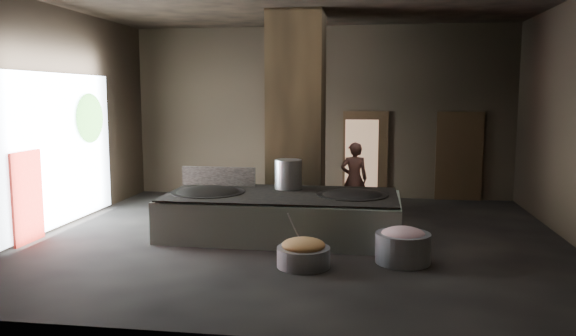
% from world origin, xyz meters
% --- Properties ---
extents(floor, '(10.00, 9.00, 0.10)m').
position_xyz_m(floor, '(0.00, 0.00, -0.05)').
color(floor, black).
rests_on(floor, ground).
extents(back_wall, '(10.00, 0.10, 4.50)m').
position_xyz_m(back_wall, '(0.00, 4.55, 2.25)').
color(back_wall, black).
rests_on(back_wall, ground).
extents(front_wall, '(10.00, 0.10, 4.50)m').
position_xyz_m(front_wall, '(0.00, -4.55, 2.25)').
color(front_wall, black).
rests_on(front_wall, ground).
extents(left_wall, '(0.10, 9.00, 4.50)m').
position_xyz_m(left_wall, '(-5.05, 0.00, 2.25)').
color(left_wall, black).
rests_on(left_wall, ground).
extents(pillar, '(1.20, 1.20, 4.50)m').
position_xyz_m(pillar, '(-0.30, 1.90, 2.25)').
color(pillar, black).
rests_on(pillar, ground).
extents(hearth_platform, '(4.54, 2.25, 0.78)m').
position_xyz_m(hearth_platform, '(-0.34, 0.07, 0.39)').
color(hearth_platform, beige).
rests_on(hearth_platform, ground).
extents(platform_cap, '(4.39, 2.11, 0.03)m').
position_xyz_m(platform_cap, '(-0.34, 0.07, 0.82)').
color(platform_cap, black).
rests_on(platform_cap, hearth_platform).
extents(wok_left, '(1.42, 1.42, 0.39)m').
position_xyz_m(wok_left, '(-1.79, 0.02, 0.75)').
color(wok_left, black).
rests_on(wok_left, hearth_platform).
extents(wok_left_rim, '(1.44, 1.44, 0.05)m').
position_xyz_m(wok_left_rim, '(-1.79, 0.02, 0.82)').
color(wok_left_rim, black).
rests_on(wok_left_rim, hearth_platform).
extents(wok_right, '(1.32, 1.32, 0.37)m').
position_xyz_m(wok_right, '(1.01, 0.12, 0.75)').
color(wok_right, black).
rests_on(wok_right, hearth_platform).
extents(wok_right_rim, '(1.35, 1.35, 0.05)m').
position_xyz_m(wok_right_rim, '(1.01, 0.12, 0.82)').
color(wok_right_rim, black).
rests_on(wok_right_rim, hearth_platform).
extents(stock_pot, '(0.55, 0.55, 0.59)m').
position_xyz_m(stock_pot, '(-0.29, 0.62, 1.13)').
color(stock_pot, '#ACB0B4').
rests_on(stock_pot, hearth_platform).
extents(splash_guard, '(1.56, 0.09, 0.39)m').
position_xyz_m(splash_guard, '(-1.79, 0.82, 1.03)').
color(splash_guard, black).
rests_on(splash_guard, hearth_platform).
extents(cook, '(0.66, 0.47, 1.66)m').
position_xyz_m(cook, '(0.98, 2.17, 0.83)').
color(cook, brown).
rests_on(cook, ground).
extents(veg_basin, '(1.08, 1.08, 0.31)m').
position_xyz_m(veg_basin, '(0.31, -1.81, 0.16)').
color(veg_basin, gray).
rests_on(veg_basin, ground).
extents(veg_fill, '(0.70, 0.70, 0.21)m').
position_xyz_m(veg_fill, '(0.31, -1.81, 0.35)').
color(veg_fill, olive).
rests_on(veg_fill, veg_basin).
extents(ladle, '(0.25, 0.26, 0.60)m').
position_xyz_m(ladle, '(0.16, -1.66, 0.55)').
color(ladle, '#ACB0B4').
rests_on(ladle, veg_basin).
extents(meat_basin, '(1.09, 1.09, 0.49)m').
position_xyz_m(meat_basin, '(1.88, -1.36, 0.24)').
color(meat_basin, gray).
rests_on(meat_basin, ground).
extents(meat_fill, '(0.74, 0.74, 0.28)m').
position_xyz_m(meat_fill, '(1.88, -1.36, 0.45)').
color(meat_fill, '#AD6872').
rests_on(meat_fill, meat_basin).
extents(doorway_near, '(1.18, 0.08, 2.38)m').
position_xyz_m(doorway_near, '(1.20, 4.45, 1.10)').
color(doorway_near, black).
rests_on(doorway_near, ground).
extents(doorway_near_glow, '(0.86, 0.04, 2.04)m').
position_xyz_m(doorway_near_glow, '(1.10, 4.41, 1.05)').
color(doorway_near_glow, '#8C6647').
rests_on(doorway_near_glow, ground).
extents(doorway_far, '(1.18, 0.08, 2.38)m').
position_xyz_m(doorway_far, '(3.60, 4.45, 1.10)').
color(doorway_far, black).
rests_on(doorway_far, ground).
extents(doorway_far_glow, '(0.85, 0.04, 2.02)m').
position_xyz_m(doorway_far_glow, '(3.61, 4.63, 1.05)').
color(doorway_far_glow, '#8C6647').
rests_on(doorway_far_glow, ground).
extents(left_opening, '(0.04, 4.20, 3.10)m').
position_xyz_m(left_opening, '(-4.95, 0.20, 1.60)').
color(left_opening, white).
rests_on(left_opening, ground).
extents(pavilion_sliver, '(0.05, 0.90, 1.70)m').
position_xyz_m(pavilion_sliver, '(-4.88, -1.10, 0.85)').
color(pavilion_sliver, maroon).
rests_on(pavilion_sliver, ground).
extents(tree_silhouette, '(0.28, 1.10, 1.10)m').
position_xyz_m(tree_silhouette, '(-4.85, 1.30, 2.20)').
color(tree_silhouette, '#194714').
rests_on(tree_silhouette, left_opening).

